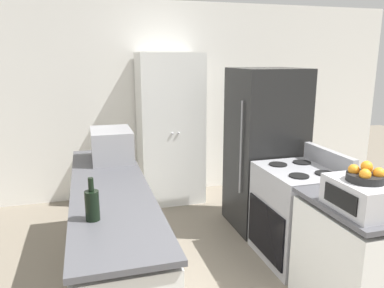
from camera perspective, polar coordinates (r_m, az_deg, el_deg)
name	(u,v)px	position (r m, az deg, el deg)	size (l,w,h in m)	color
wall_back	(160,101)	(5.16, -4.91, 6.59)	(7.00, 0.06, 2.60)	white
counter_left	(113,239)	(3.24, -12.00, -13.95)	(0.60, 2.48, 0.89)	silver
counter_right	(354,261)	(3.11, 23.49, -15.97)	(0.60, 0.82, 0.89)	silver
pantry_cabinet	(170,129)	(4.89, -3.36, 2.33)	(0.81, 0.60, 1.94)	silver
stove	(297,214)	(3.70, 15.77, -10.21)	(0.66, 0.76, 1.05)	#9E9EA3
refrigerator	(265,149)	(4.22, 11.03, -0.82)	(0.74, 0.72, 1.77)	black
microwave	(112,145)	(3.76, -12.13, -0.14)	(0.39, 0.52, 0.31)	#939399
wine_bottle	(92,204)	(2.44, -14.97, -8.88)	(0.09, 0.09, 0.28)	black
toaster_oven	(362,196)	(2.74, 24.46, -7.19)	(0.34, 0.46, 0.21)	#B2B2B7
fruit_bowl	(366,175)	(2.70, 24.96, -4.25)	(0.24, 0.24, 0.14)	black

